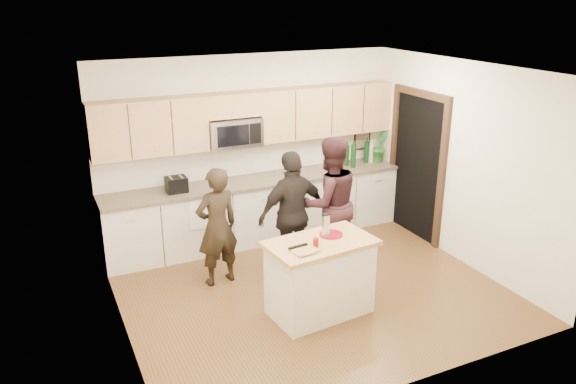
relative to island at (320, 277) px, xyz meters
name	(u,v)px	position (x,y,z in m)	size (l,w,h in m)	color
floor	(310,289)	(0.15, 0.52, -0.45)	(4.50, 4.50, 0.00)	brown
room_shell	(312,156)	(0.15, 0.52, 1.28)	(4.52, 4.02, 2.71)	silver
back_cabinetry	(258,209)	(0.15, 2.21, 0.02)	(4.50, 0.66, 0.94)	beige
upper_cabinetry	(255,116)	(0.19, 2.36, 1.39)	(4.50, 0.33, 0.75)	tan
microwave	(234,132)	(-0.16, 2.32, 1.20)	(0.76, 0.41, 0.40)	silver
doorway	(417,160)	(2.38, 1.42, 0.70)	(0.06, 1.25, 2.20)	black
framed_picture	(362,138)	(2.10, 2.50, 0.83)	(0.30, 0.03, 0.38)	black
dish_towel	(199,202)	(-0.80, 2.02, 0.35)	(0.34, 0.60, 0.48)	white
island	(320,277)	(0.00, 0.00, 0.00)	(1.26, 0.82, 0.90)	beige
red_plate	(331,234)	(0.19, 0.10, 0.45)	(0.27, 0.27, 0.02)	maroon
box_grater	(326,225)	(0.10, 0.08, 0.60)	(0.09, 0.05, 0.27)	silver
drink_glass	(316,243)	(-0.12, -0.11, 0.50)	(0.06, 0.06, 0.11)	maroon
cutting_board	(306,251)	(-0.27, -0.17, 0.46)	(0.28, 0.17, 0.02)	#B5844B
tongs	(298,246)	(-0.31, -0.06, 0.47)	(0.24, 0.03, 0.02)	black
knife	(308,254)	(-0.29, -0.27, 0.47)	(0.20, 0.02, 0.01)	silver
toaster	(176,184)	(-1.05, 2.19, 0.59)	(0.28, 0.24, 0.21)	black
bottle_cluster	(357,152)	(1.85, 2.24, 0.68)	(0.52, 0.23, 0.42)	black
orchid	(379,146)	(2.25, 2.24, 0.74)	(0.28, 0.23, 0.51)	#2E712D
woman_left	(217,227)	(-0.82, 1.18, 0.31)	(0.56, 0.37, 1.53)	black
woman_center	(329,203)	(0.68, 1.02, 0.44)	(0.87, 0.68, 1.78)	black
woman_right	(293,214)	(0.14, 1.01, 0.38)	(0.98, 0.41, 1.67)	black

